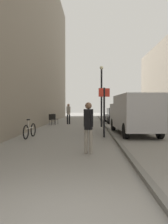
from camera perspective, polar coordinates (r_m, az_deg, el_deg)
The scene contains 12 objects.
ground_plane at distance 14.92m, azimuth 0.30°, elevation -4.78°, with size 80.00×80.00×0.00m, color gray.
building_facade_left at distance 16.92m, azimuth -18.62°, elevation 22.47°, with size 2.95×40.00×15.42m, color gray.
kerb_strip at distance 14.96m, azimuth 6.38°, elevation -4.54°, with size 0.16×40.00×0.12m, color #615F5B.
pedestrian_main_foreground at distance 7.63m, azimuth 1.13°, elevation -3.13°, with size 0.33×0.27×1.76m.
pedestrian_mid_block at distance 20.16m, azimuth -4.00°, elevation -0.10°, with size 0.37×0.24×1.85m.
delivery_van at distance 13.31m, azimuth 12.54°, elevation -0.28°, with size 2.24×5.60×2.27m.
parked_car at distance 22.16m, azimuth 8.08°, elevation -0.89°, with size 1.93×4.25×1.45m.
street_sign_post at distance 11.70m, azimuth 5.17°, elevation 1.06°, with size 0.59×0.18×2.60m.
lamp_post at distance 17.48m, azimuth 4.50°, elevation 5.08°, with size 0.28×0.28×4.76m.
bicycle_leaning at distance 11.81m, azimuth -13.73°, elevation -4.63°, with size 0.21×1.77×0.98m.
cafe_chair_near_window at distance 20.13m, azimuth -7.60°, elevation -1.60°, with size 0.60×0.60×0.94m.
cafe_chair_by_doorway at distance 19.39m, azimuth -8.38°, elevation -1.72°, with size 0.62×0.62×0.94m.
Camera 1 is at (0.37, -2.83, 1.64)m, focal length 35.74 mm.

